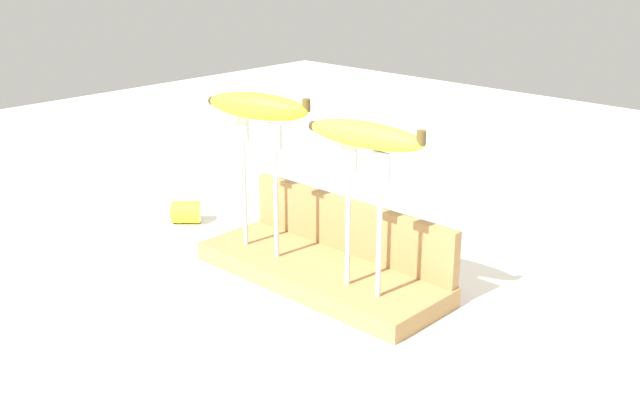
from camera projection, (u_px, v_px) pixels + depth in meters
The scene contains 9 objects.
ground_plane at pixel (320, 281), 1.14m from camera, with size 3.00×3.00×0.00m, color white.
wooden_board at pixel (320, 273), 1.13m from camera, with size 0.40×0.15×0.03m, color #A87F4C.
board_backstop at pixel (349, 226), 1.16m from camera, with size 0.39×0.02×0.08m, color #A87F4C.
fork_stand_left at pixel (259, 175), 1.14m from camera, with size 0.10×0.01×0.21m.
fork_stand_right at pixel (364, 208), 1.00m from camera, with size 0.08×0.01×0.20m.
banana_raised_left at pixel (257, 106), 1.10m from camera, with size 0.17×0.08×0.04m.
banana_raised_right at pixel (365, 135), 0.97m from camera, with size 0.18×0.06×0.04m.
fork_fallen_near at pixel (481, 218), 1.38m from camera, with size 0.08×0.19×0.01m.
banana_chunk_near at pixel (187, 212), 1.36m from camera, with size 0.06×0.06×0.04m.
Camera 1 is at (0.71, -0.75, 0.49)m, focal length 42.83 mm.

